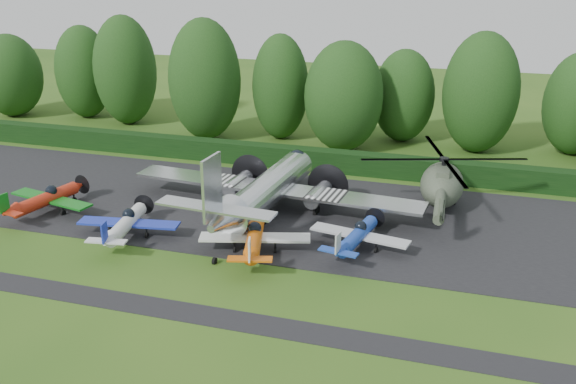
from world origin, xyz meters
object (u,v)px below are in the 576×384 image
(light_plane_blue, at_px, (357,235))
(light_plane_orange, at_px, (254,238))
(helicopter, at_px, (442,181))
(light_plane_red, at_px, (46,199))
(transport_plane, at_px, (267,190))
(light_plane_white, at_px, (126,223))

(light_plane_blue, bearing_deg, light_plane_orange, -168.68)
(light_plane_orange, relative_size, helicopter, 0.52)
(light_plane_orange, bearing_deg, light_plane_red, -171.58)
(light_plane_blue, bearing_deg, helicopter, 52.25)
(light_plane_red, relative_size, light_plane_orange, 1.00)
(transport_plane, xyz_separation_m, light_plane_blue, (7.96, -4.11, -1.03))
(transport_plane, relative_size, light_plane_red, 3.01)
(light_plane_red, bearing_deg, light_plane_orange, -18.85)
(transport_plane, xyz_separation_m, light_plane_orange, (1.34, -6.75, -0.94))
(light_plane_red, distance_m, light_plane_white, 8.84)
(light_plane_white, xyz_separation_m, light_plane_blue, (16.34, 2.87, -0.05))
(transport_plane, xyz_separation_m, light_plane_white, (-8.39, -6.98, -0.98))
(transport_plane, distance_m, light_plane_white, 10.96)
(light_plane_orange, distance_m, helicopter, 16.93)
(transport_plane, distance_m, helicopter, 14.07)
(light_plane_orange, bearing_deg, transport_plane, 116.41)
(transport_plane, bearing_deg, light_plane_blue, -32.07)
(light_plane_red, xyz_separation_m, light_plane_orange, (18.24, -2.16, -0.00))
(helicopter, bearing_deg, light_plane_blue, -115.14)
(light_plane_white, xyz_separation_m, helicopter, (21.32, 12.51, 1.09))
(transport_plane, bearing_deg, light_plane_red, -169.54)
(light_plane_blue, bearing_deg, transport_plane, 142.24)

